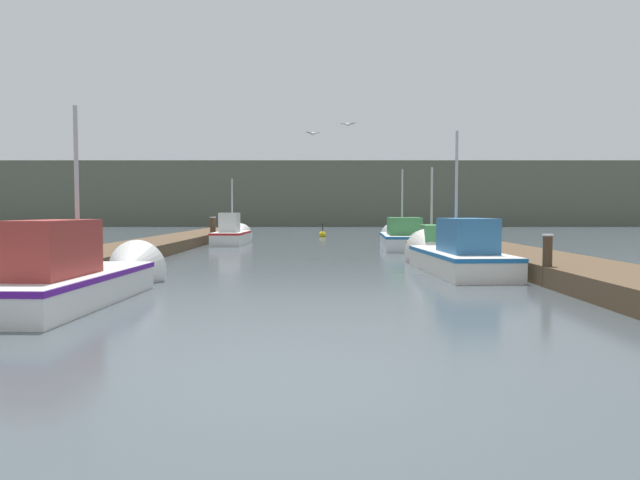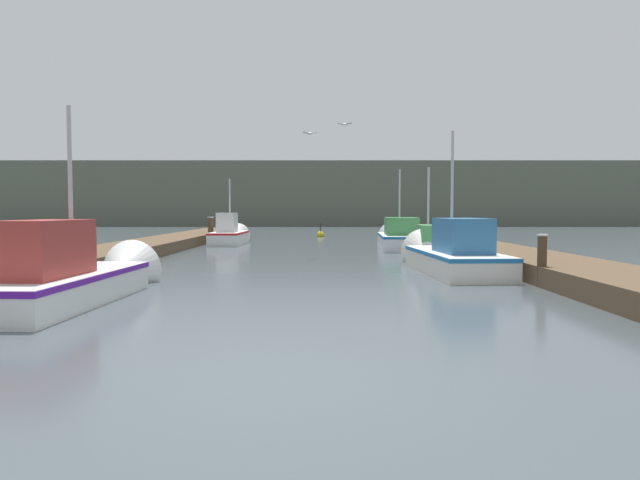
% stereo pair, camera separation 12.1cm
% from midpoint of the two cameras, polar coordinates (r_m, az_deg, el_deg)
% --- Properties ---
extents(ground_plane, '(200.00, 200.00, 0.00)m').
position_cam_midpoint_polar(ground_plane, '(6.00, -4.25, -13.81)').
color(ground_plane, '#424C51').
extents(dock_left, '(2.41, 40.00, 0.47)m').
position_cam_midpoint_polar(dock_left, '(22.88, -18.01, -0.92)').
color(dock_left, brown).
rests_on(dock_left, ground_plane).
extents(dock_right, '(2.41, 40.00, 0.47)m').
position_cam_midpoint_polar(dock_right, '(22.64, 15.70, -0.93)').
color(dock_right, brown).
rests_on(dock_right, ground_plane).
extents(distant_shore_ridge, '(120.00, 16.00, 7.16)m').
position_cam_midpoint_polar(distant_shore_ridge, '(70.03, -0.49, 4.49)').
color(distant_shore_ridge, '#565B4C').
rests_on(distant_shore_ridge, ground_plane).
extents(fishing_boat_0, '(1.75, 5.83, 4.12)m').
position_cam_midpoint_polar(fishing_boat_0, '(12.00, -22.88, -3.28)').
color(fishing_boat_0, silver).
rests_on(fishing_boat_0, ground_plane).
extents(fishing_boat_1, '(2.01, 6.16, 4.47)m').
position_cam_midpoint_polar(fishing_boat_1, '(16.82, 12.79, -1.40)').
color(fishing_boat_1, silver).
rests_on(fishing_boat_1, ground_plane).
extents(fishing_boat_2, '(1.77, 6.26, 3.69)m').
position_cam_midpoint_polar(fishing_boat_2, '(21.45, 10.61, -0.69)').
color(fishing_boat_2, silver).
rests_on(fishing_boat_2, ground_plane).
extents(fishing_boat_3, '(2.09, 6.12, 4.12)m').
position_cam_midpoint_polar(fishing_boat_3, '(26.43, 7.88, 0.25)').
color(fishing_boat_3, silver).
rests_on(fishing_boat_3, ground_plane).
extents(fishing_boat_4, '(1.55, 4.86, 3.72)m').
position_cam_midpoint_polar(fishing_boat_4, '(29.82, -8.98, 0.53)').
color(fishing_boat_4, silver).
rests_on(fishing_boat_4, ground_plane).
extents(mooring_piling_0, '(0.29, 0.29, 1.28)m').
position_cam_midpoint_polar(mooring_piling_0, '(36.17, 7.64, 1.23)').
color(mooring_piling_0, '#473523').
rests_on(mooring_piling_0, ground_plane).
extents(mooring_piling_1, '(0.27, 0.27, 0.96)m').
position_cam_midpoint_polar(mooring_piling_1, '(12.47, -27.82, -3.10)').
color(mooring_piling_1, '#473523').
rests_on(mooring_piling_1, ground_plane).
extents(mooring_piling_2, '(0.24, 0.24, 1.20)m').
position_cam_midpoint_polar(mooring_piling_2, '(13.83, 21.40, -1.91)').
color(mooring_piling_2, '#473523').
rests_on(mooring_piling_2, ground_plane).
extents(mooring_piling_3, '(0.34, 0.34, 1.38)m').
position_cam_midpoint_polar(mooring_piling_3, '(31.41, -10.93, 1.04)').
color(mooring_piling_3, '#473523').
rests_on(mooring_piling_3, ground_plane).
extents(channel_buoy, '(0.48, 0.48, 0.98)m').
position_cam_midpoint_polar(channel_buoy, '(37.42, 0.01, 0.54)').
color(channel_buoy, gold).
rests_on(channel_buoy, ground_plane).
extents(seagull_lead, '(0.55, 0.34, 0.12)m').
position_cam_midpoint_polar(seagull_lead, '(21.81, -1.03, 10.60)').
color(seagull_lead, white).
extents(seagull_1, '(0.56, 0.31, 0.12)m').
position_cam_midpoint_polar(seagull_1, '(21.78, 2.50, 11.47)').
color(seagull_1, white).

